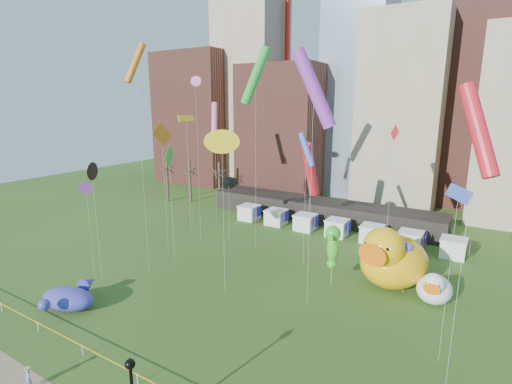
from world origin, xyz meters
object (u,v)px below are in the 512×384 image
Objects in this scene: small_duck at (434,288)px; seahorse_green at (333,244)px; big_duck at (391,259)px; seahorse_purple at (406,256)px; whale_inflatable at (69,297)px; woman at (28,379)px.

seahorse_green is (-9.61, -1.72, 3.12)m from small_duck.
seahorse_green is (-5.27, -3.02, 1.53)m from big_duck.
big_duck is 1.46× the size of seahorse_green.
whale_inflatable is (-25.89, -19.41, -2.87)m from seahorse_purple.
seahorse_purple reaches higher than small_duck.
seahorse_purple is at bearing -5.83° from big_duck.
whale_inflatable is at bearing -126.28° from big_duck.
whale_inflatable is (-28.75, -18.65, -0.50)m from small_duck.
woman is at bearing -107.14° from big_duck.
seahorse_green is at bearing -151.52° from seahorse_purple.
big_duck is 4.80m from small_duck.
woman is at bearing -127.81° from small_duck.
seahorse_purple is (1.47, -0.54, 0.78)m from big_duck.
small_duck is at bearing 70.46° from woman.
big_duck is 6.37× the size of woman.
seahorse_green reaches higher than seahorse_purple.
seahorse_purple is 33.06m from woman.
big_duck is 1.43× the size of whale_inflatable.
big_duck reaches higher than whale_inflatable.
seahorse_purple is 0.80× the size of whale_inflatable.
small_duck reaches higher than whale_inflatable.
seahorse_green is 4.36× the size of woman.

